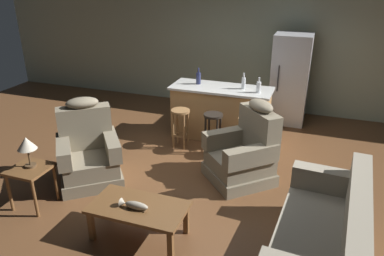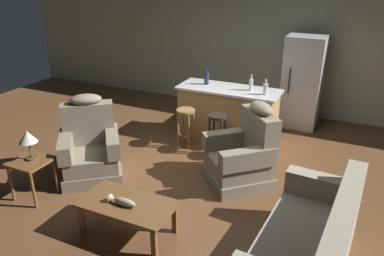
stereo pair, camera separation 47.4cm
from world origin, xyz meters
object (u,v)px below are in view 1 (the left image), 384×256
bar_stool_left (181,121)px  bottle_short_amber (259,87)px  recliner_near_lamp (89,153)px  bar_stool_middle (213,126)px  recliner_near_island (245,153)px  bar_stool_right (247,130)px  table_lamp (27,145)px  kitchen_island (221,112)px  refrigerator (290,79)px  fish_figurine (134,205)px  couch (324,240)px  bottle_tall_green (198,78)px  end_table (31,174)px  bottle_wine_dark (244,83)px  coffee_table (139,210)px

bar_stool_left → bottle_short_amber: (1.21, 0.55, 0.58)m
recliner_near_lamp → bar_stool_middle: bearing=97.0°
recliner_near_island → bar_stool_right: 0.73m
recliner_near_lamp → bottle_short_amber: bearing=95.9°
table_lamp → kitchen_island: 3.39m
bar_stool_middle → recliner_near_island: bearing=-45.9°
table_lamp → recliner_near_lamp: bearing=68.8°
recliner_near_island → refrigerator: (0.33, 2.55, 0.46)m
fish_figurine → kitchen_island: 3.10m
couch → bar_stool_right: size_ratio=2.87×
bar_stool_middle → bar_stool_right: 0.58m
fish_figurine → refrigerator: bearing=74.3°
couch → bottle_tall_green: 3.80m
recliner_near_island → refrigerator: size_ratio=0.68×
bottle_tall_green → bottle_short_amber: size_ratio=1.12×
end_table → bottle_wine_dark: bottle_wine_dark is taller
bar_stool_right → bottle_tall_green: bottle_tall_green is taller
recliner_near_island → bar_stool_right: recliner_near_island is taller
fish_figurine → refrigerator: (1.21, 4.29, 0.42)m
recliner_near_island → bar_stool_right: bearing=-124.1°
coffee_table → refrigerator: (1.19, 4.23, 0.52)m
recliner_near_lamp → bottle_short_amber: bottle_short_amber is taller
end_table → bottle_wine_dark: bearing=55.0°
bar_stool_middle → bottle_wine_dark: bearing=63.5°
bottle_wine_dark → bar_stool_middle: bearing=-116.5°
bar_stool_left → bottle_wine_dark: bottle_wine_dark is taller
bar_stool_left → coffee_table: bearing=-80.1°
bar_stool_left → bottle_tall_green: size_ratio=2.28×
bar_stool_left → bottle_wine_dark: bearing=36.4°
coffee_table → refrigerator: 4.43m
coffee_table → bar_stool_middle: 2.41m
coffee_table → refrigerator: refrigerator is taller
bar_stool_middle → bar_stool_right: (0.58, 0.00, 0.00)m
coffee_table → table_lamp: table_lamp is taller
bar_stool_right → refrigerator: bearing=76.5°
recliner_near_lamp → kitchen_island: bearing=107.9°
bar_stool_right → bar_stool_middle: bearing=180.0°
fish_figurine → couch: couch is taller
recliner_near_island → kitchen_island: 1.54m
coffee_table → table_lamp: size_ratio=2.68×
table_lamp → bar_stool_right: table_lamp is taller
recliner_near_lamp → recliner_near_island: same height
bar_stool_right → end_table: bearing=-135.4°
refrigerator → bar_stool_left: bearing=-131.3°
bottle_tall_green → bottle_wine_dark: bottle_tall_green is taller
fish_figurine → bar_stool_right: size_ratio=0.50×
couch → bar_stool_middle: couch is taller
recliner_near_lamp → refrigerator: size_ratio=0.68×
bottle_tall_green → end_table: bearing=-112.7°
bar_stool_right → kitchen_island: bearing=134.9°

